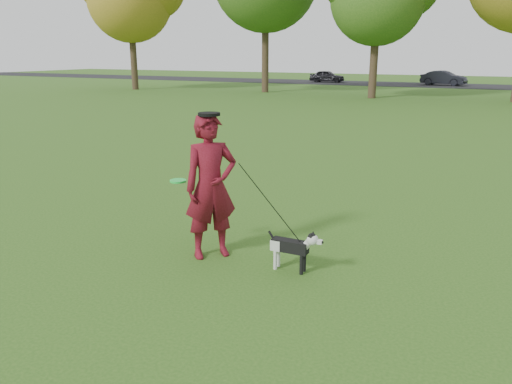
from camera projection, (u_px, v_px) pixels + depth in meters
The scene contains 7 objects.
ground at pixel (237, 249), 7.27m from camera, with size 120.00×120.00×0.00m, color #285116.
road at pixel (459, 86), 41.94m from camera, with size 120.00×7.00×0.02m, color black.
man at pixel (211, 187), 6.80m from camera, with size 0.73×0.48×2.00m, color #5A0C14.
dog at pixel (294, 246), 6.46m from camera, with size 0.77×0.15×0.59m.
car_left at pixel (327, 76), 46.64m from camera, with size 1.29×3.22×1.10m, color black.
car_mid at pixel (444, 78), 42.31m from camera, with size 1.29×3.69×1.22m, color black.
man_held_items at pixel (265, 198), 6.44m from camera, with size 1.94×0.34×1.62m.
Camera 1 is at (3.20, -5.98, 2.78)m, focal length 35.00 mm.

